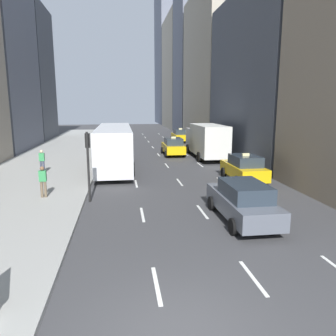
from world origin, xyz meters
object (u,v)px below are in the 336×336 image
Objects in this scene: box_truck at (206,140)px; pedestrian_far_walking at (42,160)px; taxi_lead at (244,168)px; traffic_light_pole at (88,155)px; sedan_black_near at (243,201)px; taxi_third at (180,135)px; taxi_second at (173,146)px; pedestrian_mid_block at (43,180)px; city_bus at (114,146)px.

box_truck is 5.09× the size of pedestrian_far_walking.
traffic_light_pole reaches higher than taxi_lead.
sedan_black_near is at bearing -111.41° from taxi_lead.
sedan_black_near is at bearing -95.25° from taxi_third.
sedan_black_near is 7.95m from traffic_light_pole.
pedestrian_far_walking is at bearing -143.74° from taxi_second.
box_truck reaches higher than taxi_second.
pedestrian_mid_block is at bearing -167.47° from taxi_lead.
taxi_third is 2.67× the size of pedestrian_far_walking.
pedestrian_mid_block is 1.00× the size of pedestrian_far_walking.
taxi_second is at bearing 103.39° from taxi_lead.
pedestrian_mid_block is at bearing 166.49° from traffic_light_pole.
taxi_third is 2.67× the size of pedestrian_mid_block.
sedan_black_near is 1.38× the size of traffic_light_pole.
taxi_second is at bearing -103.57° from taxi_third.
taxi_second is 0.38× the size of city_bus.
taxi_second is (-2.80, 11.76, 0.00)m from taxi_lead.
pedestrian_far_walking is at bearing 118.71° from traffic_light_pole.
sedan_black_near is 3.00× the size of pedestrian_mid_block.
traffic_light_pole is (-1.14, -8.95, 0.62)m from city_bus.
traffic_light_pole reaches higher than taxi_second.
taxi_second is 18.90m from sedan_black_near.
sedan_black_near is 0.43× the size of city_bus.
box_truck is at bearing 46.02° from pedestrian_mid_block.
sedan_black_near is 14.05m from city_bus.
box_truck reaches higher than taxi_third.
city_bus is 3.22× the size of traffic_light_pole.
pedestrian_far_walking is at bearing -160.61° from city_bus.
pedestrian_far_walking is (-13.47, 3.93, 0.19)m from taxi_lead.
city_bus reaches higher than taxi_lead.
pedestrian_mid_block is at bearing -133.98° from box_truck.
city_bus is at bearing 82.75° from traffic_light_pole.
traffic_light_pole reaches higher than box_truck.
taxi_third is 23.64m from pedestrian_far_walking.
pedestrian_far_walking is (-13.47, -5.80, -0.64)m from box_truck.
box_truck is at bearing 23.29° from pedestrian_far_walking.
traffic_light_pole is at bearing -13.51° from pedestrian_mid_block.
traffic_light_pole is at bearing -114.23° from taxi_second.
taxi_third is at bearing 55.26° from pedestrian_far_walking.
taxi_third is (2.80, 11.60, 0.00)m from taxi_second.
sedan_black_near is at bearing -99.42° from box_truck.
box_truck is (2.80, 16.87, 0.83)m from sedan_black_near.
taxi_lead is 12.09m from taxi_second.
taxi_lead reaches higher than pedestrian_mid_block.
sedan_black_near is (0.00, -18.90, 0.00)m from taxi_second.
taxi_lead is 7.67m from sedan_black_near.
taxi_lead is 2.67× the size of pedestrian_far_walking.
sedan_black_near is at bearing -26.09° from pedestrian_mid_block.
taxi_third is (0.00, 23.36, 0.00)m from taxi_lead.
taxi_third is 30.63m from sedan_black_near.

